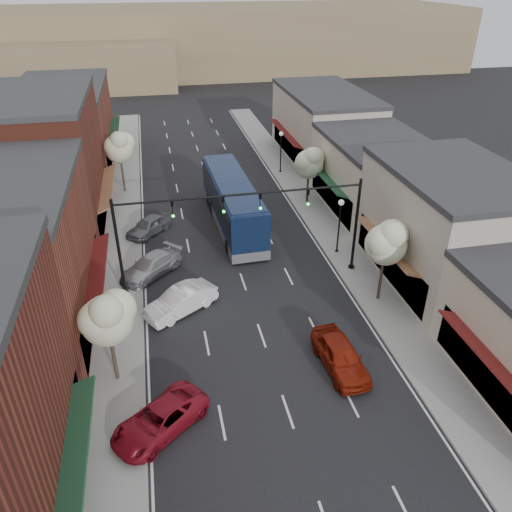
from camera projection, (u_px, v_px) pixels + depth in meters
ground at (269, 358)px, 28.11m from camera, size 160.00×160.00×0.00m
sidewalk_left at (123, 226)px, 42.20m from camera, size 2.80×73.00×0.15m
sidewalk_right at (313, 208)px, 45.20m from camera, size 2.80×73.00×0.15m
curb_left at (140, 224)px, 42.45m from camera, size 0.25×73.00×0.17m
curb_right at (298, 210)px, 44.95m from camera, size 0.25×73.00×0.17m
bldg_left_midnear at (2, 260)px, 28.29m from camera, size 10.14×14.10×9.40m
bldg_left_midfar at (39, 165)px, 39.74m from camera, size 10.14×14.10×10.90m
bldg_left_far at (66, 125)px, 53.88m from camera, size 10.14×18.10×8.40m
bldg_right_midnear at (447, 226)px, 33.66m from camera, size 9.14×12.10×7.90m
bldg_right_midfar at (374, 174)px, 44.17m from camera, size 9.14×12.10×6.40m
bldg_right_far at (323, 125)px, 55.75m from camera, size 9.14×16.10×7.40m
hill_far at (168, 40)px, 101.11m from camera, size 120.00×30.00×12.00m
hill_near at (29, 65)px, 87.51m from camera, size 50.00×20.00×8.00m
signal_mast_right at (324, 215)px, 33.54m from camera, size 8.22×0.46×7.00m
signal_mast_left at (155, 231)px, 31.53m from camera, size 8.22×0.46×7.00m
tree_right_near at (387, 241)px, 30.69m from camera, size 2.85×2.65×5.95m
tree_right_far at (310, 162)px, 44.44m from camera, size 2.85×2.65×5.43m
tree_left_near at (107, 317)px, 24.46m from camera, size 2.85×2.65×5.69m
tree_left_far at (119, 146)px, 46.23m from camera, size 2.85×2.65×6.13m
lamp_post_near at (340, 218)px, 36.86m from camera, size 0.44×0.44×4.44m
lamp_post_far at (281, 145)px, 51.64m from camera, size 0.44×0.44×4.44m
coach_bus at (233, 202)px, 41.39m from camera, size 3.38×13.50×4.09m
red_hatchback at (340, 355)px, 27.07m from camera, size 2.27×4.94×1.64m
parked_car_a at (160, 419)px, 23.44m from camera, size 5.23×4.81×1.36m
parked_car_b at (181, 301)px, 31.50m from camera, size 4.99×4.03×1.60m
parked_car_c at (151, 266)px, 35.32m from camera, size 5.04×4.90×1.45m
parked_car_d at (149, 226)px, 40.76m from camera, size 4.18×4.27×1.45m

